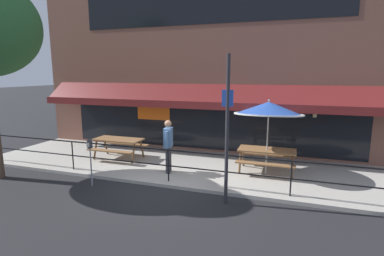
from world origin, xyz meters
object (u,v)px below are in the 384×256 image
picnic_table_left (119,143)px  pedestrian_walking (168,143)px  parking_meter_near (90,148)px  patio_umbrella_centre (269,109)px  picnic_table_centre (267,154)px  street_sign_pole (227,129)px

picnic_table_left → pedestrian_walking: bearing=-19.6°
pedestrian_walking → parking_meter_near: 2.38m
picnic_table_left → patio_umbrella_centre: size_ratio=0.76×
picnic_table_centre → street_sign_pole: bearing=-107.2°
picnic_table_left → parking_meter_near: parking_meter_near is taller
patio_umbrella_centre → parking_meter_near: patio_umbrella_centre is taller
patio_umbrella_centre → parking_meter_near: bearing=-151.7°
patio_umbrella_centre → pedestrian_walking: 3.34m
picnic_table_left → picnic_table_centre: (5.38, 0.17, 0.00)m
picnic_table_centre → street_sign_pole: 2.90m
parking_meter_near → picnic_table_left: bearing=104.4°
pedestrian_walking → parking_meter_near: size_ratio=1.20×
picnic_table_centre → parking_meter_near: 5.44m
picnic_table_centre → pedestrian_walking: (-2.99, -1.02, 0.35)m
parking_meter_near → pedestrian_walking: bearing=42.4°
pedestrian_walking → picnic_table_centre: bearing=18.8°
patio_umbrella_centre → parking_meter_near: 5.49m
picnic_table_centre → street_sign_pole: street_sign_pole is taller
patio_umbrella_centre → pedestrian_walking: size_ratio=1.39×
picnic_table_left → street_sign_pole: street_sign_pole is taller
pedestrian_walking → street_sign_pole: (2.22, -1.50, 0.86)m
picnic_table_centre → picnic_table_left: bearing=-178.2°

